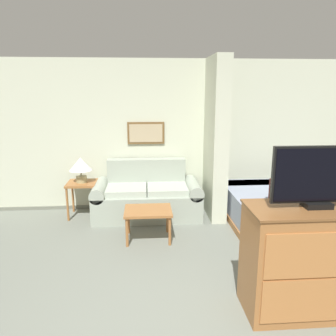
{
  "coord_description": "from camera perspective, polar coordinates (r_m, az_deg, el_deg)",
  "views": [
    {
      "loc": [
        -0.22,
        -2.22,
        2.07
      ],
      "look_at": [
        0.1,
        2.08,
        1.05
      ],
      "focal_mm": 35.0,
      "sensor_mm": 36.0,
      "label": 1
    }
  ],
  "objects": [
    {
      "name": "bed",
      "position": [
        5.35,
        18.51,
        -7.18
      ],
      "size": [
        1.41,
        2.07,
        0.51
      ],
      "color": "#996033",
      "rests_on": "ground_plane"
    },
    {
      "name": "table_lamp",
      "position": [
        5.56,
        -14.97,
        0.41
      ],
      "size": [
        0.37,
        0.37,
        0.42
      ],
      "color": "tan",
      "rests_on": "side_table"
    },
    {
      "name": "side_table",
      "position": [
        5.65,
        -14.74,
        -3.34
      ],
      "size": [
        0.48,
        0.48,
        0.59
      ],
      "color": "#996033",
      "rests_on": "ground_plane"
    },
    {
      "name": "wall_back",
      "position": [
        5.8,
        -2.01,
        5.62
      ],
      "size": [
        6.57,
        0.16,
        2.6
      ],
      "color": "beige",
      "rests_on": "ground_plane"
    },
    {
      "name": "tv",
      "position": [
        3.18,
        24.92,
        -1.44
      ],
      "size": [
        0.87,
        0.16,
        0.56
      ],
      "color": "black",
      "rests_on": "tv_dresser"
    },
    {
      "name": "tv_dresser",
      "position": [
        3.45,
        23.59,
        -14.49
      ],
      "size": [
        1.23,
        0.56,
        1.05
      ],
      "color": "#996033",
      "rests_on": "ground_plane"
    },
    {
      "name": "coffee_table",
      "position": [
        4.66,
        -3.49,
        -7.89
      ],
      "size": [
        0.66,
        0.51,
        0.45
      ],
      "color": "#996033",
      "rests_on": "ground_plane"
    },
    {
      "name": "backpack",
      "position": [
        4.83,
        19.24,
        -3.75
      ],
      "size": [
        0.29,
        0.25,
        0.4
      ],
      "color": "#471E19",
      "rests_on": "bed"
    },
    {
      "name": "couch",
      "position": [
        5.54,
        -3.67,
        -5.01
      ],
      "size": [
        1.79,
        0.84,
        0.92
      ],
      "color": "#99A393",
      "rests_on": "ground_plane"
    },
    {
      "name": "wall_partition_pillar",
      "position": [
        5.42,
        8.32,
        5.01
      ],
      "size": [
        0.24,
        0.89,
        2.6
      ],
      "color": "beige",
      "rests_on": "ground_plane"
    }
  ]
}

